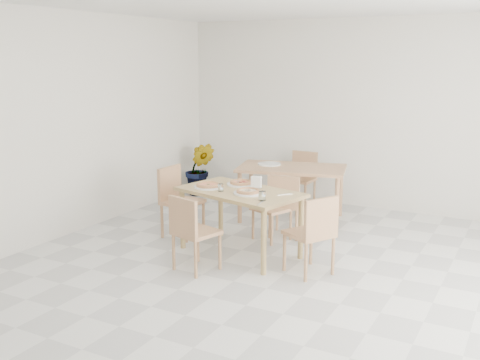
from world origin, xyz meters
The scene contains 21 objects.
main_table centered at (-0.72, 0.78, 0.66)m, with size 1.54×1.10×0.75m.
chair_south centered at (-0.90, 0.03, 0.48)m, with size 0.50×0.50×0.82m.
chair_north centered at (-0.59, 1.48, 0.45)m, with size 0.50×0.50×0.78m.
chair_west centered at (-1.74, 1.00, 0.51)m, with size 0.45×0.45×0.88m.
chair_east centered at (0.27, 0.55, 0.49)m, with size 0.57×0.57×0.85m.
plate_margherita centered at (-1.11, 0.72, 0.76)m, with size 0.33×0.33×0.02m, color white.
plate_mushroom centered at (-0.56, 0.67, 0.76)m, with size 0.32×0.32×0.02m, color white.
plate_pepperoni centered at (-0.84, 1.02, 0.76)m, with size 0.33×0.33×0.02m, color white.
pizza_margherita centered at (-1.11, 0.72, 0.78)m, with size 0.34×0.34×0.03m.
pizza_mushroom centered at (-0.56, 0.67, 0.78)m, with size 0.34×0.34×0.03m.
pizza_pepperoni centered at (-0.84, 1.02, 0.78)m, with size 0.31×0.31×0.03m.
tumbler_a centered at (-0.29, 0.48, 0.80)m, with size 0.08×0.08×0.10m, color white.
tumbler_b centered at (-0.89, 0.63, 0.79)m, with size 0.06×0.06×0.08m, color white.
napkin_holder centered at (-0.60, 0.95, 0.82)m, with size 0.14×0.09×0.14m.
fork_a centered at (-0.19, 0.84, 0.75)m, with size 0.02×0.18×0.01m, color silver.
fork_b centered at (-0.26, 0.36, 0.75)m, with size 0.01×0.18×0.01m, color silver.
second_table centered at (-0.76, 2.34, 0.66)m, with size 1.61×1.16×0.75m.
chair_back_s centered at (-0.50, 1.57, 0.47)m, with size 0.46×0.46×0.81m.
chair_back_n centered at (-0.92, 3.12, 0.48)m, with size 0.42×0.42×0.83m.
plate_empty centered at (-1.10, 2.35, 0.76)m, with size 0.32×0.32×0.02m, color white.
potted_plant centered at (-2.65, 2.95, 0.44)m, with size 0.48×0.39×0.87m, color #257122.
Camera 1 is at (2.23, -4.66, 2.23)m, focal length 42.00 mm.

